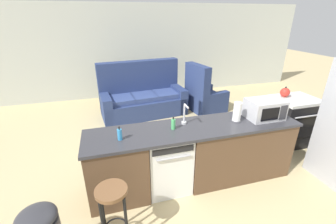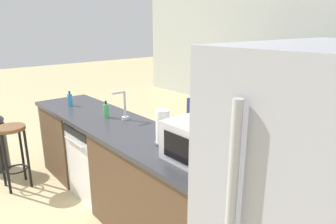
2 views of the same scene
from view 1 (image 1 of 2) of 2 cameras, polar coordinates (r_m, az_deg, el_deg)
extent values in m
plane|color=tan|center=(3.51, 3.85, -17.24)|extent=(24.00, 24.00, 0.00)
cube|color=beige|center=(6.88, -5.45, 15.12)|extent=(10.00, 0.06, 2.60)
cube|color=brown|center=(3.11, -12.71, -13.91)|extent=(0.75, 0.62, 0.86)
cube|color=brown|center=(3.58, 16.77, -8.97)|extent=(1.55, 0.62, 0.86)
cube|color=#333338|center=(3.07, 6.95, -4.09)|extent=(2.94, 0.66, 0.04)
cube|color=black|center=(3.53, 6.26, -16.26)|extent=(2.86, 0.56, 0.08)
cube|color=white|center=(3.19, -0.27, -12.37)|extent=(0.58, 0.58, 0.84)
cube|color=black|center=(2.75, 1.39, -9.77)|extent=(0.52, 0.01, 0.08)
cylinder|color=#B2B2B7|center=(2.80, 1.46, -11.63)|extent=(0.44, 0.02, 0.02)
cube|color=black|center=(4.86, 28.79, -2.19)|extent=(0.76, 0.64, 0.85)
cube|color=black|center=(4.64, 31.57, -3.35)|extent=(0.53, 0.01, 0.43)
cylinder|color=silver|center=(4.54, 32.38, -0.89)|extent=(0.61, 0.03, 0.03)
cube|color=silver|center=(4.70, 29.85, 2.77)|extent=(0.76, 0.64, 0.05)
torus|color=black|center=(4.49, 29.45, 2.26)|extent=(0.16, 0.16, 0.01)
torus|color=black|center=(4.74, 32.41, 2.59)|extent=(0.16, 0.16, 0.01)
torus|color=black|center=(4.66, 27.33, 3.38)|extent=(0.16, 0.16, 0.01)
torus|color=black|center=(4.90, 30.30, 3.66)|extent=(0.16, 0.16, 0.01)
cube|color=#B7B7BC|center=(3.52, 23.28, 0.71)|extent=(0.50, 0.36, 0.28)
cube|color=black|center=(3.37, 24.55, -0.54)|extent=(0.27, 0.01, 0.18)
cube|color=#2D2D33|center=(3.51, 27.26, -0.13)|extent=(0.11, 0.01, 0.21)
cylinder|color=silver|center=(3.12, 4.07, -2.72)|extent=(0.07, 0.07, 0.03)
cylinder|color=silver|center=(3.06, 4.15, -0.28)|extent=(0.02, 0.02, 0.26)
cylinder|color=silver|center=(2.95, 4.68, 1.50)|extent=(0.02, 0.14, 0.02)
cylinder|color=#4C4C51|center=(3.34, 16.88, -2.10)|extent=(0.14, 0.14, 0.01)
cylinder|color=white|center=(3.28, 17.16, 0.12)|extent=(0.11, 0.11, 0.27)
cylinder|color=#4CB266|center=(2.95, 1.35, -3.10)|extent=(0.06, 0.06, 0.14)
cylinder|color=black|center=(2.91, 1.36, -1.55)|extent=(0.02, 0.02, 0.04)
cylinder|color=#338CCC|center=(2.77, -12.16, -5.61)|extent=(0.06, 0.06, 0.14)
cylinder|color=black|center=(2.72, -12.32, -3.99)|extent=(0.02, 0.02, 0.04)
sphere|color=red|center=(4.64, 27.57, 4.44)|extent=(0.17, 0.17, 0.17)
sphere|color=black|center=(4.61, 27.79, 5.55)|extent=(0.03, 0.03, 0.03)
cone|color=red|center=(4.69, 28.34, 4.69)|extent=(0.08, 0.04, 0.06)
cylinder|color=brown|center=(2.37, -14.26, -18.82)|extent=(0.32, 0.32, 0.04)
cylinder|color=black|center=(2.72, -16.11, -23.31)|extent=(0.03, 0.03, 0.70)
cylinder|color=black|center=(2.71, -10.99, -22.80)|extent=(0.03, 0.03, 0.70)
ellipsoid|color=#333338|center=(2.44, -30.47, -22.11)|extent=(0.35, 0.35, 0.14)
cube|color=navy|center=(5.58, -6.18, 1.47)|extent=(2.08, 1.10, 0.42)
cube|color=navy|center=(5.74, -7.28, 6.55)|extent=(2.01, 0.45, 1.27)
cube|color=navy|center=(5.40, -15.44, 1.08)|extent=(0.29, 0.92, 0.62)
cube|color=navy|center=(5.83, 2.31, 3.63)|extent=(0.29, 0.92, 0.62)
cube|color=#35477D|center=(5.33, -11.84, 3.13)|extent=(0.62, 0.69, 0.12)
cube|color=#35477D|center=(5.44, -6.15, 3.93)|extent=(0.62, 0.69, 0.12)
cube|color=#35477D|center=(5.60, -0.73, 4.65)|extent=(0.62, 0.69, 0.12)
cube|color=navy|center=(5.93, 9.55, 2.52)|extent=(0.94, 0.98, 0.40)
cube|color=navy|center=(5.63, 7.32, 5.85)|extent=(0.35, 0.87, 1.20)
cube|color=navy|center=(5.65, 11.61, 2.09)|extent=(0.82, 0.30, 0.55)
cube|color=navy|center=(6.17, 7.75, 4.21)|extent=(0.82, 0.30, 0.55)
camera|label=2|loc=(3.65, 56.62, 5.56)|focal=32.00mm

